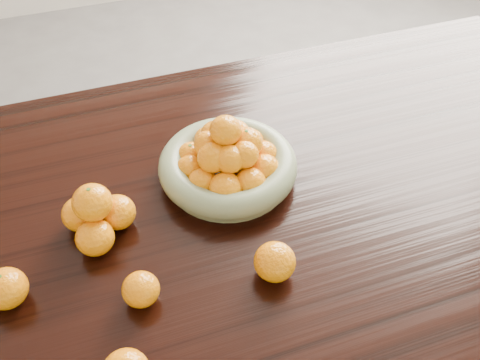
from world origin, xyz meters
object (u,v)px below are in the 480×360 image
object	(u,v)px
orange_pyramid	(96,216)
fruit_bowl	(228,161)
loose_orange_0	(6,288)
dining_table	(223,232)

from	to	relation	value
orange_pyramid	fruit_bowl	bearing A→B (deg)	13.04
orange_pyramid	loose_orange_0	xyz separation A→B (m)	(-0.17, -0.10, -0.01)
dining_table	loose_orange_0	size ratio (longest dim) A/B	26.37
dining_table	loose_orange_0	world-z (taller)	loose_orange_0
fruit_bowl	orange_pyramid	xyz separation A→B (m)	(-0.29, -0.07, 0.00)
orange_pyramid	dining_table	bearing A→B (deg)	-1.56
fruit_bowl	loose_orange_0	world-z (taller)	fruit_bowl
dining_table	orange_pyramid	size ratio (longest dim) A/B	14.12
dining_table	orange_pyramid	xyz separation A→B (m)	(-0.25, 0.01, 0.14)
fruit_bowl	orange_pyramid	distance (m)	0.29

